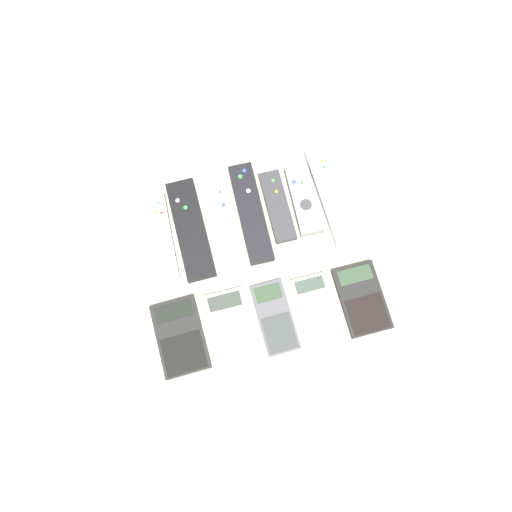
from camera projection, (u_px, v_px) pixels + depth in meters
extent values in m
plane|color=#B2A88E|center=(260.00, 275.00, 1.00)|extent=(3.00, 3.00, 0.00)
cube|color=silver|center=(161.00, 237.00, 1.02)|extent=(0.05, 0.19, 0.02)
cylinder|color=silver|center=(161.00, 239.00, 1.00)|extent=(0.03, 0.03, 0.00)
cylinder|color=red|center=(162.00, 213.00, 1.02)|extent=(0.01, 0.01, 0.00)
cylinder|color=green|center=(158.00, 203.00, 1.03)|extent=(0.01, 0.01, 0.00)
cylinder|color=yellow|center=(156.00, 211.00, 1.02)|extent=(0.01, 0.01, 0.00)
cube|color=black|center=(191.00, 229.00, 1.02)|extent=(0.06, 0.22, 0.02)
cylinder|color=green|center=(185.00, 208.00, 1.02)|extent=(0.01, 0.01, 0.00)
cylinder|color=silver|center=(178.00, 200.00, 1.03)|extent=(0.01, 0.01, 0.00)
cube|color=#B7B7BC|center=(222.00, 222.00, 1.02)|extent=(0.06, 0.16, 0.02)
cylinder|color=silver|center=(218.00, 200.00, 1.03)|extent=(0.01, 0.01, 0.00)
cylinder|color=blue|center=(223.00, 205.00, 1.03)|extent=(0.01, 0.01, 0.00)
cylinder|color=red|center=(220.00, 192.00, 1.03)|extent=(0.01, 0.01, 0.00)
cube|color=black|center=(251.00, 213.00, 1.03)|extent=(0.05, 0.22, 0.02)
cylinder|color=green|center=(240.00, 177.00, 1.04)|extent=(0.01, 0.01, 0.00)
cylinder|color=blue|center=(244.00, 171.00, 1.04)|extent=(0.01, 0.01, 0.00)
cylinder|color=silver|center=(248.00, 191.00, 1.03)|extent=(0.01, 0.01, 0.00)
cube|color=#333338|center=(277.00, 206.00, 1.03)|extent=(0.04, 0.16, 0.02)
cylinder|color=orange|center=(276.00, 192.00, 1.03)|extent=(0.01, 0.01, 0.00)
cylinder|color=green|center=(273.00, 181.00, 1.04)|extent=(0.01, 0.01, 0.00)
cube|color=gray|center=(304.00, 200.00, 1.03)|extent=(0.05, 0.15, 0.02)
cylinder|color=#38383D|center=(306.00, 205.00, 1.02)|extent=(0.02, 0.02, 0.00)
cylinder|color=blue|center=(294.00, 182.00, 1.03)|extent=(0.01, 0.01, 0.00)
cylinder|color=green|center=(302.00, 183.00, 1.03)|extent=(0.01, 0.01, 0.00)
cube|color=#B7B7BC|center=(329.00, 195.00, 1.04)|extent=(0.05, 0.22, 0.02)
cylinder|color=#99999E|center=(332.00, 201.00, 1.03)|extent=(0.02, 0.02, 0.00)
cylinder|color=silver|center=(315.00, 161.00, 1.05)|extent=(0.01, 0.01, 0.00)
cylinder|color=yellow|center=(322.00, 161.00, 1.05)|extent=(0.01, 0.01, 0.00)
cylinder|color=green|center=(324.00, 167.00, 1.05)|extent=(0.01, 0.01, 0.00)
cylinder|color=silver|center=(321.00, 171.00, 1.04)|extent=(0.01, 0.01, 0.00)
cube|color=black|center=(180.00, 337.00, 0.96)|extent=(0.09, 0.15, 0.01)
cube|color=black|center=(174.00, 312.00, 0.97)|extent=(0.07, 0.03, 0.00)
cube|color=black|center=(184.00, 353.00, 0.95)|extent=(0.08, 0.08, 0.00)
cube|color=beige|center=(230.00, 325.00, 0.97)|extent=(0.08, 0.14, 0.02)
cube|color=#333D33|center=(225.00, 301.00, 0.97)|extent=(0.07, 0.03, 0.00)
cube|color=gray|center=(234.00, 340.00, 0.95)|extent=(0.07, 0.07, 0.00)
cube|color=#4C4C51|center=(275.00, 317.00, 0.97)|extent=(0.07, 0.14, 0.01)
cube|color=#2D422D|center=(268.00, 293.00, 0.98)|extent=(0.05, 0.03, 0.00)
cube|color=#343A39|center=(280.00, 333.00, 0.96)|extent=(0.06, 0.07, 0.00)
cube|color=silver|center=(315.00, 305.00, 0.98)|extent=(0.08, 0.12, 0.01)
cube|color=#38473D|center=(310.00, 285.00, 0.98)|extent=(0.06, 0.03, 0.00)
cube|color=gray|center=(320.00, 318.00, 0.96)|extent=(0.07, 0.06, 0.00)
cube|color=black|center=(362.00, 299.00, 0.98)|extent=(0.09, 0.14, 0.02)
cube|color=#2D422D|center=(355.00, 275.00, 0.99)|extent=(0.07, 0.03, 0.00)
cube|color=black|center=(368.00, 314.00, 0.97)|extent=(0.08, 0.07, 0.00)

